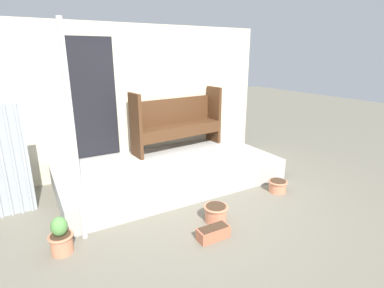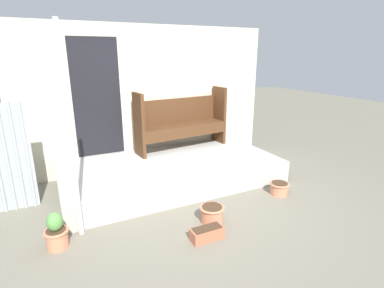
{
  "view_description": "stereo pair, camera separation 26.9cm",
  "coord_description": "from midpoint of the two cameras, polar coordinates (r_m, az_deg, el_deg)",
  "views": [
    {
      "loc": [
        -1.87,
        -3.38,
        2.1
      ],
      "look_at": [
        0.26,
        0.32,
        0.81
      ],
      "focal_mm": 28.0,
      "sensor_mm": 36.0,
      "label": 1
    },
    {
      "loc": [
        -1.63,
        -3.51,
        2.1
      ],
      "look_at": [
        0.26,
        0.32,
        0.81
      ],
      "focal_mm": 28.0,
      "sensor_mm": 36.0,
      "label": 2
    }
  ],
  "objects": [
    {
      "name": "house_wall",
      "position": [
        5.66,
        -6.84,
        8.63
      ],
      "size": [
        4.76,
        0.08,
        2.6
      ],
      "color": "beige",
      "rests_on": "ground_plane"
    },
    {
      "name": "flower_pot_right",
      "position": [
        4.92,
        17.82,
        -7.97
      ],
      "size": [
        0.3,
        0.3,
        0.19
      ],
      "color": "tan",
      "rests_on": "ground_plane"
    },
    {
      "name": "planter_box_rect",
      "position": [
        3.68,
        5.06,
        -16.65
      ],
      "size": [
        0.39,
        0.17,
        0.15
      ],
      "color": "#B76647",
      "rests_on": "ground_plane"
    },
    {
      "name": "flower_pot_middle",
      "position": [
        3.99,
        5.8,
        -13.03
      ],
      "size": [
        0.32,
        0.32,
        0.22
      ],
      "color": "tan",
      "rests_on": "ground_plane"
    },
    {
      "name": "porch_slab",
      "position": [
        5.12,
        -2.43,
        -5.19
      ],
      "size": [
        3.56,
        1.81,
        0.36
      ],
      "color": "#B2AFA8",
      "rests_on": "ground_plane"
    },
    {
      "name": "bench",
      "position": [
        5.63,
        -0.69,
        4.68
      ],
      "size": [
        1.81,
        0.57,
        1.11
      ],
      "rotation": [
        0.0,
        0.0,
        0.1
      ],
      "color": "#4C2D19",
      "rests_on": "porch_slab"
    },
    {
      "name": "flower_pot_left",
      "position": [
        3.74,
        -22.52,
        -15.35
      ],
      "size": [
        0.27,
        0.27,
        0.43
      ],
      "color": "tan",
      "rests_on": "ground_plane"
    },
    {
      "name": "support_post",
      "position": [
        3.51,
        -20.24,
        1.3
      ],
      "size": [
        0.06,
        0.06,
        2.45
      ],
      "color": "silver",
      "rests_on": "ground_plane"
    },
    {
      "name": "ground_plane",
      "position": [
        4.4,
        0.58,
        -11.7
      ],
      "size": [
        24.0,
        24.0,
        0.0
      ],
      "primitive_type": "plane",
      "color": "#706B5B"
    }
  ]
}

